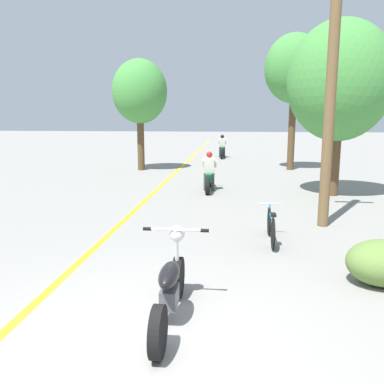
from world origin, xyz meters
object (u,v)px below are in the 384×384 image
object	(u,v)px
motorcycle_rider_lead	(209,176)
roadside_tree_right_far	(294,70)
motorcycle_rider_far	(222,149)
utility_pole	(332,70)
motorcycle_foreground	(170,286)
roadside_tree_left	(140,92)
bicycle_parked	(271,226)
roadside_tree_right_near	(340,81)

from	to	relation	value
motorcycle_rider_lead	roadside_tree_right_far	bearing A→B (deg)	59.31
motorcycle_rider_lead	motorcycle_rider_far	bearing A→B (deg)	89.76
roadside_tree_right_far	utility_pole	bearing A→B (deg)	-92.89
motorcycle_foreground	motorcycle_rider_lead	size ratio (longest dim) A/B	0.99
roadside_tree_right_far	motorcycle_rider_far	world-z (taller)	roadside_tree_right_far
roadside_tree_right_far	roadside_tree_left	world-z (taller)	roadside_tree_right_far
motorcycle_rider_far	bicycle_parked	size ratio (longest dim) A/B	1.39
roadside_tree_right_near	motorcycle_rider_lead	distance (m)	5.08
roadside_tree_left	motorcycle_foreground	world-z (taller)	roadside_tree_left
roadside_tree_right_far	motorcycle_rider_far	size ratio (longest dim) A/B	2.81
roadside_tree_right_near	roadside_tree_left	xyz separation A→B (m)	(-7.56, 5.37, 0.01)
motorcycle_rider_far	bicycle_parked	bearing A→B (deg)	-84.51
roadside_tree_left	motorcycle_foreground	bearing A→B (deg)	-75.32
motorcycle_foreground	motorcycle_rider_far	size ratio (longest dim) A/B	0.94
utility_pole	roadside_tree_right_near	distance (m)	3.96
roadside_tree_right_far	bicycle_parked	bearing A→B (deg)	-99.02
roadside_tree_right_near	motorcycle_foreground	bearing A→B (deg)	-114.45
utility_pole	bicycle_parked	distance (m)	3.69
utility_pole	roadside_tree_right_far	xyz separation A→B (m)	(0.51, 10.07, 1.08)
utility_pole	roadside_tree_right_far	bearing A→B (deg)	87.11
motorcycle_rider_lead	motorcycle_rider_far	size ratio (longest dim) A/B	0.94
roadside_tree_left	roadside_tree_right_near	bearing A→B (deg)	-35.36
roadside_tree_right_far	motorcycle_foreground	world-z (taller)	roadside_tree_right_far
utility_pole	motorcycle_rider_far	xyz separation A→B (m)	(-2.90, 15.22, -2.98)
utility_pole	roadside_tree_right_near	bearing A→B (deg)	74.23
motorcycle_foreground	motorcycle_rider_lead	world-z (taller)	motorcycle_rider_lead
motorcycle_rider_lead	bicycle_parked	distance (m)	5.85
motorcycle_rider_far	roadside_tree_left	bearing A→B (deg)	-120.67
roadside_tree_right_near	motorcycle_rider_far	distance (m)	12.45
roadside_tree_right_far	roadside_tree_left	xyz separation A→B (m)	(-6.99, -0.89, -1.01)
motorcycle_rider_far	motorcycle_rider_lead	bearing A→B (deg)	-90.24
motorcycle_foreground	motorcycle_rider_lead	bearing A→B (deg)	90.78
utility_pole	motorcycle_rider_lead	bearing A→B (deg)	124.80
motorcycle_foreground	motorcycle_rider_far	bearing A→B (deg)	90.22
roadside_tree_right_near	motorcycle_rider_far	xyz separation A→B (m)	(-3.98, 11.40, -3.03)
utility_pole	roadside_tree_left	xyz separation A→B (m)	(-6.48, 9.18, 0.07)
roadside_tree_right_near	motorcycle_foreground	xyz separation A→B (m)	(-3.91, -8.59, -3.12)
roadside_tree_right_near	roadside_tree_right_far	xyz separation A→B (m)	(-0.57, 6.25, 1.02)
motorcycle_foreground	roadside_tree_left	bearing A→B (deg)	104.68
roadside_tree_right_near	roadside_tree_left	bearing A→B (deg)	144.64
motorcycle_rider_lead	roadside_tree_left	bearing A→B (deg)	125.60
motorcycle_foreground	roadside_tree_right_far	bearing A→B (deg)	77.34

